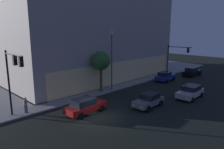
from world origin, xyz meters
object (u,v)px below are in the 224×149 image
at_px(sidewalk_tree, 101,61).
at_px(car_grey, 149,100).
at_px(traffic_light_far_corner, 175,55).
at_px(car_blue, 165,76).
at_px(pedestrian_waiting, 26,104).
at_px(traffic_light_near_corner, 13,71).
at_px(car_red, 85,106).
at_px(car_silver, 190,92).
at_px(modern_building, 75,19).
at_px(street_lamp_sidewalk, 112,54).
at_px(car_black, 192,72).

distance_m(sidewalk_tree, car_grey, 9.04).
bearing_deg(car_grey, traffic_light_far_corner, 19.82).
xyz_separation_m(car_grey, car_blue, (12.52, 5.37, 0.02)).
xyz_separation_m(sidewalk_tree, pedestrian_waiting, (-10.98, -0.41, -3.30)).
xyz_separation_m(traffic_light_near_corner, car_red, (5.72, -3.41, -4.00)).
height_order(traffic_light_near_corner, sidewalk_tree, traffic_light_near_corner).
distance_m(car_red, car_silver, 14.08).
bearing_deg(car_red, modern_building, 56.76).
bearing_deg(traffic_light_far_corner, car_red, -173.75).
bearing_deg(traffic_light_near_corner, traffic_light_far_corner, -1.63).
height_order(street_lamp_sidewalk, car_grey, street_lamp_sidewalk).
distance_m(car_grey, car_black, 20.24).
height_order(street_lamp_sidewalk, car_blue, street_lamp_sidewalk).
xyz_separation_m(car_grey, car_black, (19.85, 3.92, 0.04)).
relative_size(sidewalk_tree, car_red, 1.23).
distance_m(pedestrian_waiting, car_silver, 20.00).
xyz_separation_m(modern_building, traffic_light_far_corner, (11.47, -15.85, -6.74)).
xyz_separation_m(pedestrian_waiting, car_grey, (10.91, -7.85, -0.36)).
relative_size(traffic_light_far_corner, car_grey, 1.38).
relative_size(traffic_light_far_corner, car_silver, 1.25).
xyz_separation_m(modern_building, car_red, (-12.08, -18.42, -9.99)).
relative_size(street_lamp_sidewalk, car_black, 1.77).
height_order(sidewalk_tree, pedestrian_waiting, sidewalk_tree).
distance_m(pedestrian_waiting, car_blue, 23.56).
relative_size(pedestrian_waiting, car_grey, 0.40).
relative_size(street_lamp_sidewalk, car_grey, 1.99).
bearing_deg(pedestrian_waiting, street_lamp_sidewalk, -0.38).
distance_m(pedestrian_waiting, car_black, 31.01).
height_order(traffic_light_near_corner, car_blue, traffic_light_near_corner).
distance_m(car_silver, car_black, 14.51).
bearing_deg(sidewalk_tree, modern_building, 67.87).
bearing_deg(traffic_light_far_corner, car_silver, -142.68).
bearing_deg(car_blue, modern_building, 112.37).
relative_size(modern_building, traffic_light_near_corner, 4.54).
height_order(sidewalk_tree, car_silver, sidewalk_tree).
xyz_separation_m(traffic_light_far_corner, car_grey, (-17.14, -6.18, -3.31)).
bearing_deg(pedestrian_waiting, car_silver, -29.16).
bearing_deg(pedestrian_waiting, modern_building, 40.53).
xyz_separation_m(car_silver, car_black, (13.29, 5.82, 0.01)).
bearing_deg(traffic_light_near_corner, car_grey, -30.03).
distance_m(modern_building, street_lamp_sidewalk, 15.77).
relative_size(car_grey, car_silver, 0.90).
distance_m(modern_building, car_blue, 20.62).
relative_size(street_lamp_sidewalk, car_red, 1.81).
relative_size(street_lamp_sidewalk, sidewalk_tree, 1.47).
xyz_separation_m(sidewalk_tree, car_red, (-6.48, -4.67, -3.59)).
height_order(car_red, car_grey, car_red).
height_order(modern_building, traffic_light_near_corner, modern_building).
relative_size(modern_building, pedestrian_waiting, 17.91).
distance_m(modern_building, car_black, 25.08).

